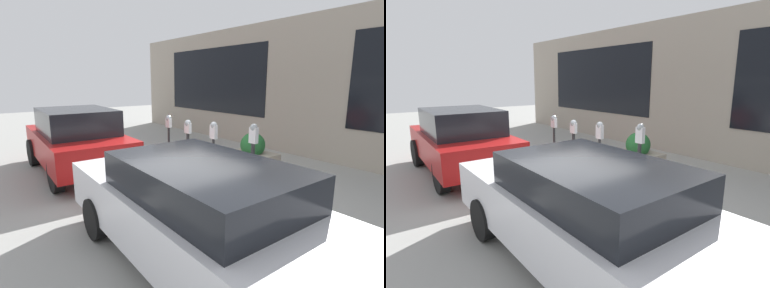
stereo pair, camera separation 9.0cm
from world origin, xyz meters
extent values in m
plane|color=#999993|center=(0.00, 0.00, 0.00)|extent=(40.00, 40.00, 0.00)
cube|color=gold|center=(0.00, 0.08, 0.02)|extent=(19.00, 0.16, 0.04)
cube|color=#9E9384|center=(0.00, -4.48, 2.16)|extent=(19.00, 0.15, 4.31)
cube|color=black|center=(4.28, -4.39, 2.37)|extent=(5.70, 0.02, 2.59)
cylinder|color=#232326|center=(-1.57, -0.45, 0.59)|extent=(0.08, 0.08, 1.18)
cube|color=silver|center=(-1.57, -0.45, 1.34)|extent=(0.17, 0.09, 0.31)
sphere|color=gray|center=(-1.57, -0.45, 1.50)|extent=(0.15, 0.15, 0.15)
cylinder|color=#232326|center=(-0.46, -0.38, 0.55)|extent=(0.06, 0.06, 1.11)
cube|color=silver|center=(-0.46, -0.38, 1.26)|extent=(0.18, 0.09, 0.31)
sphere|color=gray|center=(-0.46, -0.38, 1.42)|extent=(0.15, 0.15, 0.15)
cylinder|color=#232326|center=(0.55, -0.41, 0.54)|extent=(0.08, 0.08, 1.09)
cube|color=silver|center=(0.55, -0.41, 1.22)|extent=(0.19, 0.09, 0.26)
sphere|color=gray|center=(0.55, -0.41, 1.34)|extent=(0.16, 0.16, 0.16)
cylinder|color=#232326|center=(1.49, -0.44, 0.56)|extent=(0.06, 0.06, 1.11)
cube|color=silver|center=(1.49, -0.44, 1.24)|extent=(0.19, 0.09, 0.26)
sphere|color=gray|center=(1.49, -0.44, 1.37)|extent=(0.16, 0.16, 0.16)
cube|color=gray|center=(-0.15, -2.05, 0.24)|extent=(1.17, 0.95, 0.47)
sphere|color=#1E5628|center=(-0.15, -2.05, 0.69)|extent=(0.66, 0.66, 0.66)
cube|color=silver|center=(-2.60, 1.79, 0.67)|extent=(4.65, 1.77, 0.70)
cube|color=black|center=(-2.78, 1.79, 1.24)|extent=(2.42, 1.54, 0.44)
cylinder|color=black|center=(-1.16, 0.99, 0.32)|extent=(0.64, 0.21, 0.64)
cylinder|color=black|center=(-1.16, 2.59, 0.32)|extent=(0.64, 0.21, 0.64)
cylinder|color=black|center=(-4.03, 0.99, 0.32)|extent=(0.64, 0.21, 0.64)
cube|color=maroon|center=(2.58, 1.76, 0.71)|extent=(4.33, 2.00, 0.68)
cube|color=black|center=(2.41, 1.76, 1.36)|extent=(2.28, 1.71, 0.62)
cylinder|color=black|center=(3.90, 0.91, 0.37)|extent=(0.75, 0.22, 0.75)
cylinder|color=black|center=(3.90, 2.61, 0.37)|extent=(0.75, 0.22, 0.75)
cylinder|color=black|center=(1.26, 0.91, 0.37)|extent=(0.75, 0.22, 0.75)
cylinder|color=black|center=(1.26, 2.61, 0.37)|extent=(0.75, 0.22, 0.75)
camera|label=1|loc=(-5.44, 3.96, 2.41)|focal=28.00mm
camera|label=2|loc=(-5.39, 4.03, 2.41)|focal=28.00mm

